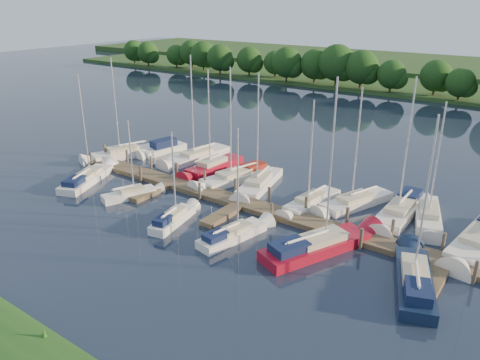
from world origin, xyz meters
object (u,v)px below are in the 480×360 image
Objects in this scene: dock at (238,206)px; sailboat_n_5 at (258,185)px; sailboat_n_0 at (123,155)px; motorboat at (162,150)px; sailboat_s_2 at (174,219)px.

sailboat_n_5 is at bearing 103.15° from dock.
sailboat_n_0 is (-17.86, 3.37, 0.08)m from dock.
motorboat reaches higher than dock.
sailboat_n_0 is at bearing 139.65° from sailboat_s_2.
sailboat_s_2 is (13.01, -12.12, -0.05)m from motorboat.
sailboat_n_0 is 1.03× the size of sailboat_n_5.
motorboat is at bearing -21.78° from sailboat_n_5.
motorboat is at bearing -101.62° from sailboat_n_0.
sailboat_n_0 is 16.83m from sailboat_n_5.
sailboat_s_2 is (15.41, -8.48, 0.04)m from sailboat_n_0.
sailboat_n_5 is at bearing -179.39° from motorboat.
sailboat_n_0 is at bearing -8.04° from sailboat_n_5.
dock is 6.56× the size of motorboat.
sailboat_n_0 is at bearing 169.31° from dock.
sailboat_s_2 is at bearing 172.89° from sailboat_n_0.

